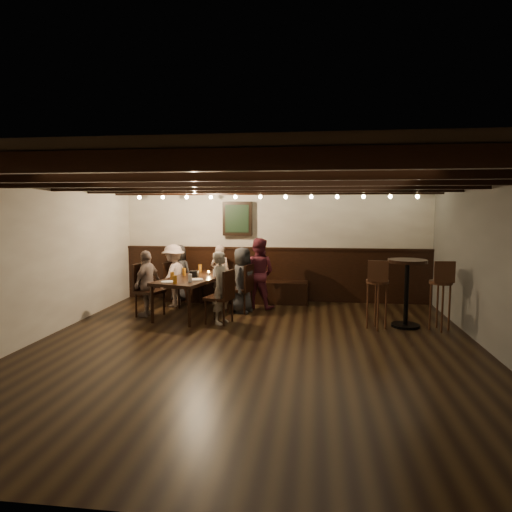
# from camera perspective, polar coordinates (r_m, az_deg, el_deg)

# --- Properties ---
(room) EXTENTS (7.00, 7.00, 7.00)m
(room) POSITION_cam_1_polar(r_m,az_deg,el_deg) (8.48, -0.24, -0.07)
(room) COLOR black
(room) RESTS_ON ground
(dining_table) EXTENTS (1.27, 2.01, 0.70)m
(dining_table) POSITION_cam_1_polar(r_m,az_deg,el_deg) (8.54, -7.57, -3.00)
(dining_table) COLOR black
(dining_table) RESTS_ON floor
(chair_left_near) EXTENTS (0.49, 0.49, 0.88)m
(chair_left_near) POSITION_cam_1_polar(r_m,az_deg,el_deg) (9.35, -10.06, -4.57)
(chair_left_near) COLOR black
(chair_left_near) RESTS_ON floor
(chair_left_far) EXTENTS (0.53, 0.53, 0.97)m
(chair_left_far) POSITION_cam_1_polar(r_m,az_deg,el_deg) (8.60, -13.22, -5.38)
(chair_left_far) COLOR black
(chair_left_far) RESTS_ON floor
(chair_right_near) EXTENTS (0.51, 0.51, 0.91)m
(chair_right_near) POSITION_cam_1_polar(r_m,az_deg,el_deg) (8.69, -1.92, -5.22)
(chair_right_near) COLOR black
(chair_right_near) RESTS_ON floor
(chair_right_far) EXTENTS (0.51, 0.51, 0.92)m
(chair_right_far) POSITION_cam_1_polar(r_m,az_deg,el_deg) (7.89, -4.53, -6.37)
(chair_right_far) COLOR black
(chair_right_far) RESTS_ON floor
(person_bench_left) EXTENTS (0.67, 0.52, 1.21)m
(person_bench_left) POSITION_cam_1_polar(r_m,az_deg,el_deg) (9.77, -9.63, -2.13)
(person_bench_left) COLOR #29292C
(person_bench_left) RESTS_ON floor
(person_bench_centre) EXTENTS (0.50, 0.39, 1.22)m
(person_bench_centre) POSITION_cam_1_polar(r_m,az_deg,el_deg) (9.47, -4.48, -2.27)
(person_bench_centre) COLOR gray
(person_bench_centre) RESTS_ON floor
(person_bench_right) EXTENTS (0.78, 0.68, 1.39)m
(person_bench_right) POSITION_cam_1_polar(r_m,az_deg,el_deg) (8.96, 0.27, -2.16)
(person_bench_right) COLOR #5C1F2D
(person_bench_right) RESTS_ON floor
(person_left_near) EXTENTS (0.65, 0.90, 1.25)m
(person_left_near) POSITION_cam_1_polar(r_m,az_deg,el_deg) (9.31, -10.27, -2.40)
(person_left_near) COLOR #B9A39C
(person_left_near) RESTS_ON floor
(person_left_far) EXTENTS (0.46, 0.76, 1.21)m
(person_left_far) POSITION_cam_1_polar(r_m,az_deg,el_deg) (8.57, -13.43, -3.34)
(person_left_far) COLOR gray
(person_left_far) RESTS_ON floor
(person_right_near) EXTENTS (0.53, 0.68, 1.24)m
(person_right_near) POSITION_cam_1_polar(r_m,az_deg,el_deg) (8.62, -1.74, -3.01)
(person_right_near) COLOR #2A2A2C
(person_right_near) RESTS_ON floor
(person_right_far) EXTENTS (0.40, 0.51, 1.24)m
(person_right_far) POSITION_cam_1_polar(r_m,az_deg,el_deg) (7.81, -4.35, -3.97)
(person_right_far) COLOR gray
(person_right_far) RESTS_ON floor
(pint_a) EXTENTS (0.07, 0.07, 0.14)m
(pint_a) POSITION_cam_1_polar(r_m,az_deg,el_deg) (9.27, -7.00, -1.49)
(pint_a) COLOR #BF7219
(pint_a) RESTS_ON dining_table
(pint_b) EXTENTS (0.07, 0.07, 0.14)m
(pint_b) POSITION_cam_1_polar(r_m,az_deg,el_deg) (8.98, -4.17, -1.70)
(pint_b) COLOR #BF7219
(pint_b) RESTS_ON dining_table
(pint_c) EXTENTS (0.07, 0.07, 0.14)m
(pint_c) POSITION_cam_1_polar(r_m,az_deg,el_deg) (8.76, -8.98, -1.95)
(pint_c) COLOR #BF7219
(pint_c) RESTS_ON dining_table
(pint_d) EXTENTS (0.07, 0.07, 0.14)m
(pint_d) POSITION_cam_1_polar(r_m,az_deg,el_deg) (8.56, -5.17, -2.09)
(pint_d) COLOR silver
(pint_d) RESTS_ON dining_table
(pint_e) EXTENTS (0.07, 0.07, 0.14)m
(pint_e) POSITION_cam_1_polar(r_m,az_deg,el_deg) (8.25, -10.44, -2.47)
(pint_e) COLOR #BF7219
(pint_e) RESTS_ON dining_table
(pint_f) EXTENTS (0.07, 0.07, 0.14)m
(pint_f) POSITION_cam_1_polar(r_m,az_deg,el_deg) (7.95, -8.24, -2.74)
(pint_f) COLOR silver
(pint_f) RESTS_ON dining_table
(pint_g) EXTENTS (0.07, 0.07, 0.14)m
(pint_g) POSITION_cam_1_polar(r_m,az_deg,el_deg) (7.82, -10.11, -2.93)
(pint_g) COLOR #BF7219
(pint_g) RESTS_ON dining_table
(plate_near) EXTENTS (0.24, 0.24, 0.01)m
(plate_near) POSITION_cam_1_polar(r_m,az_deg,el_deg) (8.02, -10.95, -3.18)
(plate_near) COLOR white
(plate_near) RESTS_ON dining_table
(plate_far) EXTENTS (0.24, 0.24, 0.01)m
(plate_far) POSITION_cam_1_polar(r_m,az_deg,el_deg) (8.19, -7.49, -2.93)
(plate_far) COLOR white
(plate_far) RESTS_ON dining_table
(condiment_caddy) EXTENTS (0.15, 0.10, 0.12)m
(condiment_caddy) POSITION_cam_1_polar(r_m,az_deg,el_deg) (8.48, -7.74, -2.26)
(condiment_caddy) COLOR black
(condiment_caddy) RESTS_ON dining_table
(candle) EXTENTS (0.05, 0.05, 0.05)m
(candle) POSITION_cam_1_polar(r_m,az_deg,el_deg) (8.74, -5.93, -2.23)
(candle) COLOR beige
(candle) RESTS_ON dining_table
(high_top_table) EXTENTS (0.64, 0.64, 1.13)m
(high_top_table) POSITION_cam_1_polar(r_m,az_deg,el_deg) (7.94, 18.33, -3.20)
(high_top_table) COLOR black
(high_top_table) RESTS_ON floor
(bar_stool_left) EXTENTS (0.36, 0.38, 1.15)m
(bar_stool_left) POSITION_cam_1_polar(r_m,az_deg,el_deg) (7.72, 14.87, -5.74)
(bar_stool_left) COLOR #321B10
(bar_stool_left) RESTS_ON floor
(bar_stool_right) EXTENTS (0.36, 0.37, 1.15)m
(bar_stool_right) POSITION_cam_1_polar(r_m,az_deg,el_deg) (7.96, 22.02, -5.63)
(bar_stool_right) COLOR #321B10
(bar_stool_right) RESTS_ON floor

